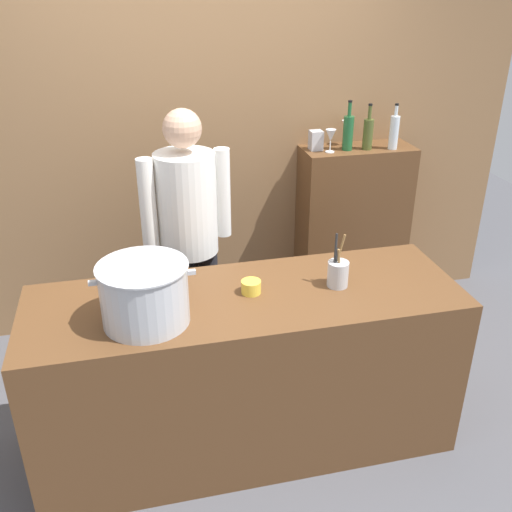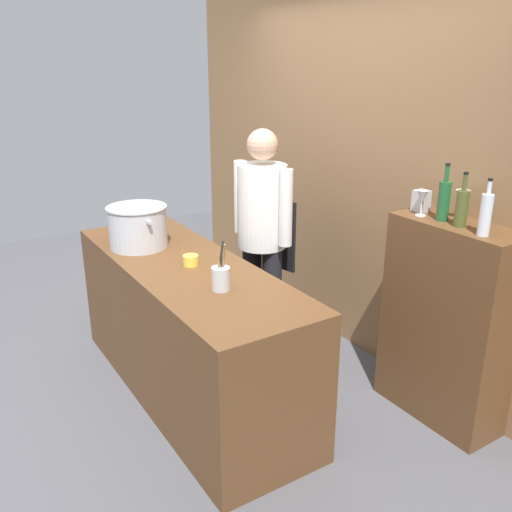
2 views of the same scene
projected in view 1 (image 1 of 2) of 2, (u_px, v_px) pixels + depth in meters
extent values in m
plane|color=#4C4C51|center=(247.00, 437.00, 3.17)|extent=(8.00, 8.00, 0.00)
cube|color=olive|center=(199.00, 109.00, 3.72)|extent=(4.40, 0.10, 3.00)
cube|color=brown|center=(247.00, 371.00, 2.97)|extent=(2.11, 0.70, 0.90)
cube|color=brown|center=(352.00, 231.00, 4.14)|extent=(0.76, 0.32, 1.23)
cylinder|color=black|center=(208.00, 308.00, 3.58)|extent=(0.14, 0.14, 0.84)
cylinder|color=black|center=(177.00, 316.00, 3.50)|extent=(0.14, 0.14, 0.84)
cylinder|color=white|center=(186.00, 204.00, 3.22)|extent=(0.34, 0.34, 0.58)
cube|color=black|center=(179.00, 231.00, 3.47)|extent=(0.30, 0.08, 0.52)
cylinder|color=white|center=(223.00, 193.00, 3.29)|extent=(0.09, 0.09, 0.52)
cylinder|color=white|center=(148.00, 205.00, 3.12)|extent=(0.09, 0.09, 0.52)
sphere|color=tan|center=(182.00, 128.00, 3.03)|extent=(0.21, 0.21, 0.21)
cylinder|color=#B7BABF|center=(145.00, 295.00, 2.51)|extent=(0.38, 0.38, 0.27)
cylinder|color=#B7BABF|center=(142.00, 267.00, 2.44)|extent=(0.40, 0.40, 0.01)
cube|color=#B7BABF|center=(92.00, 283.00, 2.42)|extent=(0.04, 0.02, 0.02)
cube|color=#B7BABF|center=(192.00, 272.00, 2.51)|extent=(0.04, 0.02, 0.02)
cylinder|color=#B7BABF|center=(338.00, 274.00, 2.83)|extent=(0.10, 0.10, 0.13)
cylinder|color=#262626|center=(335.00, 259.00, 2.79)|extent=(0.03, 0.05, 0.25)
cylinder|color=olive|center=(339.00, 266.00, 2.80)|extent=(0.03, 0.03, 0.19)
cylinder|color=olive|center=(338.00, 258.00, 2.80)|extent=(0.07, 0.02, 0.25)
cylinder|color=#262626|center=(335.00, 265.00, 2.81)|extent=(0.02, 0.02, 0.18)
cylinder|color=yellow|center=(251.00, 287.00, 2.78)|extent=(0.10, 0.10, 0.06)
cylinder|color=silver|center=(394.00, 133.00, 3.79)|extent=(0.06, 0.06, 0.22)
cylinder|color=silver|center=(396.00, 111.00, 3.73)|extent=(0.02, 0.02, 0.07)
cylinder|color=black|center=(397.00, 104.00, 3.71)|extent=(0.02, 0.02, 0.01)
cylinder|color=#1E592D|center=(348.00, 133.00, 3.77)|extent=(0.07, 0.07, 0.22)
cylinder|color=#1E592D|center=(350.00, 109.00, 3.70)|extent=(0.02, 0.02, 0.09)
cylinder|color=black|center=(350.00, 101.00, 3.68)|extent=(0.03, 0.03, 0.01)
cylinder|color=#475123|center=(368.00, 134.00, 3.79)|extent=(0.07, 0.07, 0.20)
cylinder|color=#475123|center=(370.00, 112.00, 3.73)|extent=(0.02, 0.02, 0.09)
cylinder|color=black|center=(371.00, 105.00, 3.70)|extent=(0.03, 0.03, 0.01)
cylinder|color=silver|center=(346.00, 145.00, 3.92)|extent=(0.06, 0.06, 0.01)
cylinder|color=silver|center=(347.00, 139.00, 3.90)|extent=(0.01, 0.01, 0.08)
cone|color=silver|center=(348.00, 127.00, 3.86)|extent=(0.08, 0.08, 0.08)
cylinder|color=silver|center=(330.00, 152.00, 3.77)|extent=(0.06, 0.06, 0.01)
cylinder|color=silver|center=(330.00, 146.00, 3.75)|extent=(0.01, 0.01, 0.07)
cone|color=silver|center=(331.00, 135.00, 3.72)|extent=(0.07, 0.07, 0.08)
cube|color=#B2B2B7|center=(316.00, 140.00, 3.79)|extent=(0.08, 0.08, 0.13)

